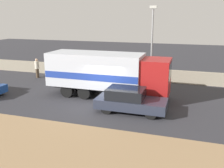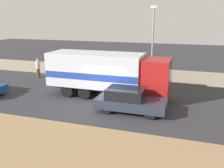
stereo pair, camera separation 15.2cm
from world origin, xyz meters
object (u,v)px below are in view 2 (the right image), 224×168
(box_truck, at_px, (106,72))
(car_hatchback, at_px, (129,100))
(street_lamp, at_px, (153,39))
(pedestrian, at_px, (38,68))

(box_truck, xyz_separation_m, car_hatchback, (2.32, -2.38, -1.06))
(street_lamp, xyz_separation_m, pedestrian, (-10.45, -1.33, -2.82))
(street_lamp, xyz_separation_m, box_truck, (-2.43, -4.81, -1.97))
(car_hatchback, xyz_separation_m, pedestrian, (-10.34, 5.86, 0.22))
(street_lamp, relative_size, box_truck, 0.75)
(pedestrian, bearing_deg, box_truck, -23.45)
(street_lamp, height_order, pedestrian, street_lamp)
(box_truck, bearing_deg, pedestrian, 156.55)
(box_truck, distance_m, car_hatchback, 3.49)
(street_lamp, bearing_deg, pedestrian, -172.75)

